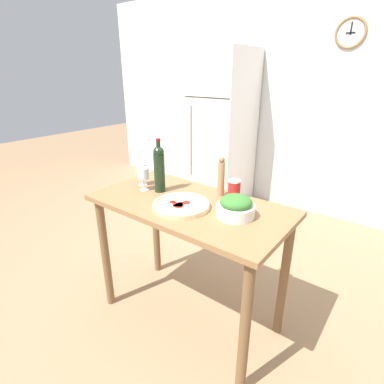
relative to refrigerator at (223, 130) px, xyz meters
The scene contains 11 objects.
ground_plane 2.32m from the refrigerator, 63.38° to the right, with size 14.00×14.00×0.00m, color #9E7A56.
wall_back 1.10m from the refrigerator, 23.29° to the left, with size 6.40×0.08×2.60m.
refrigerator is the anchor object (origin of this frame).
prep_counter 2.13m from the refrigerator, 63.38° to the right, with size 1.23×0.63×0.89m.
wine_bottle 1.98m from the refrigerator, 69.93° to the right, with size 0.07×0.07×0.35m.
wine_glass_near 2.00m from the refrigerator, 73.14° to the right, with size 0.08×0.08×0.15m.
wine_glass_far 1.92m from the refrigerator, 74.77° to the right, with size 0.08×0.08×0.15m.
pepper_mill 1.98m from the refrigerator, 58.23° to the right, with size 0.05×0.05×0.26m.
salad_bowl 2.27m from the refrigerator, 56.11° to the right, with size 0.21×0.21×0.12m.
homemade_pizza 2.20m from the refrigerator, 64.17° to the right, with size 0.33×0.33×0.03m.
salt_canister 2.03m from the refrigerator, 55.89° to the right, with size 0.08×0.08×0.13m.
Camera 1 is at (1.03, -1.31, 1.63)m, focal length 28.00 mm.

